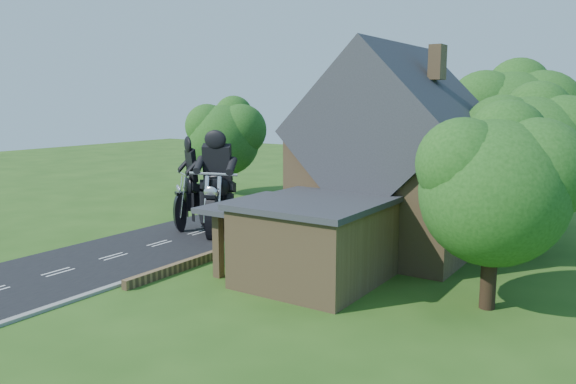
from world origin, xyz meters
The scene contains 19 objects.
ground centered at (0.00, 0.00, 0.00)m, with size 120.00×120.00×0.00m, color #284F16.
road centered at (0.00, 0.00, 0.01)m, with size 7.00×80.00×0.02m, color black.
kerb centered at (3.65, 0.00, 0.06)m, with size 0.30×80.00×0.12m, color gray.
garden_wall centered at (4.30, 5.00, 0.20)m, with size 0.30×22.00×0.40m, color olive.
house centered at (10.49, 6.00, 4.34)m, with size 9.54×8.64×10.24m.
annex centered at (9.87, -0.80, 1.77)m, with size 7.05×5.94×3.44m.
tree_annex_side centered at (17.13, 0.10, 4.69)m, with size 5.64×5.20×7.48m.
tree_house_right centered at (16.65, 8.62, 5.19)m, with size 6.51×6.00×8.40m.
tree_behind_house centered at (14.18, 16.14, 6.23)m, with size 7.81×7.20×10.08m.
tree_behind_left centered at (8.16, 17.13, 5.73)m, with size 6.94×6.40×9.16m.
tree_far_road centered at (-6.86, 14.11, 4.84)m, with size 6.08×5.60×7.84m.
shrub_a centered at (5.30, -1.00, 0.55)m, with size 0.90×0.90×1.10m, color #123917.
shrub_b centered at (5.30, 1.50, 0.55)m, with size 0.90×0.90×1.10m, color #123917.
shrub_c centered at (5.30, 4.00, 0.55)m, with size 0.90×0.90×1.10m, color #123917.
shrub_d centered at (5.30, 9.00, 0.55)m, with size 0.90×0.90×1.10m, color #123917.
shrub_e centered at (5.30, 11.50, 0.55)m, with size 0.90×0.90×1.10m, color #123917.
shrub_f centered at (5.30, 14.00, 0.55)m, with size 0.90×0.90×1.10m, color #123917.
motorcycle_lead centered at (1.67, 2.82, 0.88)m, with size 0.48×1.89×1.76m, color black, non-canonical shape.
motorcycle_follow centered at (-0.59, 3.21, 0.82)m, with size 0.44×1.75×1.63m, color black, non-canonical shape.
Camera 1 is at (21.50, -20.15, 7.43)m, focal length 35.00 mm.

